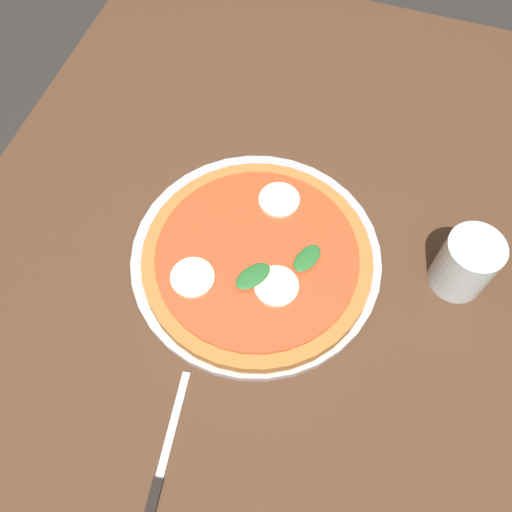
{
  "coord_description": "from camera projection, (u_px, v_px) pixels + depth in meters",
  "views": [
    {
      "loc": [
        -0.24,
        -0.07,
        1.4
      ],
      "look_at": [
        0.07,
        0.03,
        0.77
      ],
      "focal_mm": 38.46,
      "sensor_mm": 36.0,
      "label": 1
    }
  ],
  "objects": [
    {
      "name": "ground_plane",
      "position": [
        259.0,
        432.0,
        1.35
      ],
      "size": [
        6.0,
        6.0,
        0.0
      ],
      "primitive_type": "plane",
      "color": "#2D2B28"
    },
    {
      "name": "glass_cup",
      "position": [
        466.0,
        264.0,
        0.66
      ],
      "size": [
        0.07,
        0.07,
        0.09
      ],
      "primitive_type": "cylinder",
      "color": "silver",
      "rests_on": "dining_table"
    },
    {
      "name": "knife",
      "position": [
        160.0,
        475.0,
        0.59
      ],
      "size": [
        0.18,
        0.03,
        0.01
      ],
      "color": "black",
      "rests_on": "dining_table"
    },
    {
      "name": "serving_tray",
      "position": [
        256.0,
        257.0,
        0.71
      ],
      "size": [
        0.32,
        0.32,
        0.01
      ],
      "primitive_type": "cylinder",
      "color": "#B2B2B7",
      "rests_on": "dining_table"
    },
    {
      "name": "dining_table",
      "position": [
        261.0,
        347.0,
        0.78
      ],
      "size": [
        1.24,
        0.88,
        0.76
      ],
      "color": "#4C301E",
      "rests_on": "ground_plane"
    },
    {
      "name": "pizza",
      "position": [
        257.0,
        259.0,
        0.69
      ],
      "size": [
        0.29,
        0.29,
        0.03
      ],
      "color": "#B27033",
      "rests_on": "serving_tray"
    }
  ]
}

